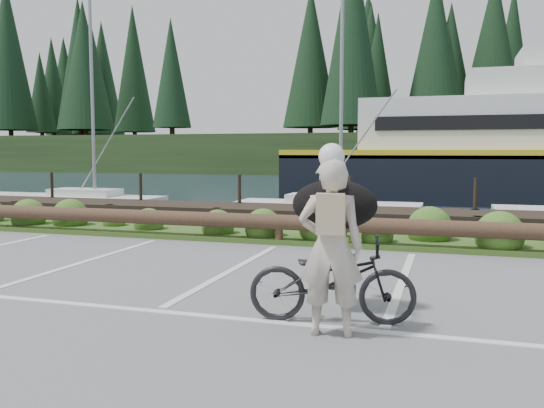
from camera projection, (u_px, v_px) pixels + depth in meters
The scene contains 7 objects.
ground at pixel (172, 303), 7.04m from camera, with size 72.00×72.00×0.00m, color #5F5F62.
harbor_backdrop at pixel (429, 164), 81.55m from camera, with size 170.00×160.00×30.00m.
vegetation_strip at pixel (288, 237), 12.07m from camera, with size 34.00×1.60×0.10m, color #3D5B21.
log_rail at pixel (279, 245), 11.41m from camera, with size 32.00×0.30×0.60m, color #443021, non-canonical shape.
bicycle at pixel (332, 280), 6.20m from camera, with size 0.62×1.79×0.94m, color black.
cyclist at pixel (331, 248), 5.75m from camera, with size 0.65×0.43×1.78m, color #BEB3A1.
dog at pixel (334, 205), 6.69m from camera, with size 1.01×0.49×0.58m, color black.
Camera 1 is at (3.21, -6.22, 1.86)m, focal length 38.00 mm.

